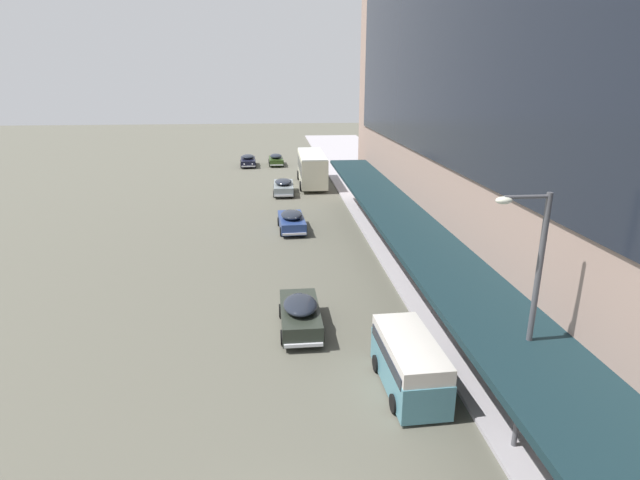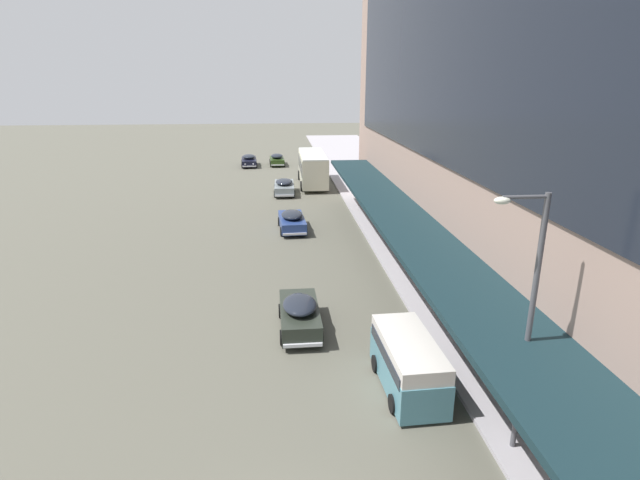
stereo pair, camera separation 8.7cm
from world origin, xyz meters
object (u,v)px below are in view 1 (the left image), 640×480
Objects in this scene: transit_bus_kerbside_front at (312,167)px; sedan_second_mid at (276,160)px; vw_van at (408,360)px; street_lamp at (528,311)px; sedan_oncoming_rear at (284,186)px; sedan_lead_near at (292,221)px; pedestrian_at_kerb at (533,391)px; sedan_second_near at (248,160)px; sedan_trailing_mid at (300,314)px.

transit_bus_kerbside_front is 13.56m from sedan_second_mid.
street_lamp is at bearing -57.51° from vw_van.
transit_bus_kerbside_front is 36.35m from vw_van.
sedan_oncoming_rear is 32.55m from vw_van.
vw_van is 0.59× the size of street_lamp.
sedan_lead_near is at bearing 103.39° from street_lamp.
sedan_oncoming_rear is 2.68× the size of pedestrian_at_kerb.
sedan_oncoming_rear is 35.40m from pedestrian_at_kerb.
sedan_lead_near is at bearing 99.58° from vw_van.
vw_van is at bearing -80.96° from sedan_second_near.
sedan_second_near is at bearing 95.40° from sedan_trailing_mid.
transit_bus_kerbside_front is 31.82m from sedan_trailing_mid.
pedestrian_at_kerb reaches higher than sedan_trailing_mid.
sedan_second_mid is 49.53m from vw_van.
transit_bus_kerbside_front is 2.15× the size of sedan_trailing_mid.
sedan_oncoming_rear is 0.64× the size of street_lamp.
sedan_trailing_mid reaches higher than sedan_second_mid.
sedan_lead_near is (-2.77, -16.31, -1.17)m from transit_bus_kerbside_front.
pedestrian_at_kerb is 0.24× the size of street_lamp.
sedan_lead_near is 24.47m from street_lamp.
vw_van is at bearing -89.04° from transit_bus_kerbside_front.
transit_bus_kerbside_front is at bearing 52.47° from sedan_oncoming_rear.
sedan_trailing_mid reaches higher than sedan_lead_near.
street_lamp is (2.22, -3.48, 3.52)m from vw_van.
vw_van is 4.16m from pedestrian_at_kerb.
street_lamp is at bearing -54.47° from sedan_trailing_mid.
street_lamp reaches higher than sedan_lead_near.
sedan_oncoming_rear is at bearing -127.53° from transit_bus_kerbside_front.
vw_van is at bearing 122.49° from street_lamp.
sedan_second_near is 52.60m from pedestrian_at_kerb.
vw_van is at bearing -85.10° from sedan_second_mid.
sedan_trailing_mid is 15.35m from sedan_lead_near.
transit_bus_kerbside_front is 40.01m from street_lamp.
sedan_lead_near is 29.33m from sedan_second_mid.
street_lamp is at bearing -85.94° from transit_bus_kerbside_front.
sedan_trailing_mid is 27.66m from sedan_oncoming_rear.
transit_bus_kerbside_front is at bearing 84.58° from sedan_trailing_mid.
street_lamp is (2.82, -39.82, 2.70)m from transit_bus_kerbside_front.
pedestrian_at_kerb reaches higher than sedan_second_near.
sedan_trailing_mid is 0.94× the size of sedan_lead_near.
sedan_trailing_mid reaches higher than sedan_oncoming_rear.
street_lamp is (-1.23, -1.15, 3.44)m from pedestrian_at_kerb.
sedan_second_near is 53.62m from street_lamp.
street_lamp is at bearing -79.20° from sedan_second_near.
transit_bus_kerbside_front is 5.01× the size of pedestrian_at_kerb.
pedestrian_at_kerb is 3.83m from street_lamp.
street_lamp reaches higher than transit_bus_kerbside_front.
sedan_trailing_mid is at bearing -89.86° from sedan_oncoming_rear.
street_lamp reaches higher than sedan_trailing_mid.
sedan_second_mid is at bearing 90.80° from sedan_trailing_mid.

